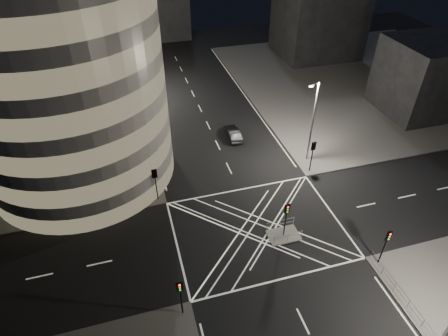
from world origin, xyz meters
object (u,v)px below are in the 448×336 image
object	(u,v)px
street_lamp_right_far	(312,120)
traffic_signal_island	(286,214)
traffic_signal_nl	(180,292)
sedan	(233,133)
central_island	(283,235)
traffic_signal_nr	(386,241)
street_lamp_left_far	(127,67)
street_lamp_left_near	(140,131)
traffic_signal_fr	(313,151)
traffic_signal_fl	(155,179)

from	to	relation	value
street_lamp_right_far	traffic_signal_island	bearing A→B (deg)	-125.30
traffic_signal_nl	traffic_signal_island	xyz separation A→B (m)	(10.80, 5.30, 0.00)
sedan	central_island	bearing A→B (deg)	90.14
traffic_signal_nl	traffic_signal_island	size ratio (longest dim) A/B	1.00
traffic_signal_nr	sedan	size ratio (longest dim) A/B	0.94
traffic_signal_island	street_lamp_left_far	world-z (taller)	street_lamp_left_far
central_island	street_lamp_right_far	world-z (taller)	street_lamp_right_far
traffic_signal_nr	street_lamp_right_far	xyz separation A→B (m)	(0.64, 15.80, 2.63)
traffic_signal_nr	street_lamp_left_near	distance (m)	26.32
central_island	street_lamp_left_far	xyz separation A→B (m)	(-11.44, 31.50, 5.47)
central_island	traffic_signal_island	size ratio (longest dim) A/B	0.75
traffic_signal_fr	traffic_signal_island	world-z (taller)	same
street_lamp_left_far	traffic_signal_island	bearing A→B (deg)	-70.05
traffic_signal_nl	traffic_signal_fl	bearing A→B (deg)	90.00
central_island	traffic_signal_fr	size ratio (longest dim) A/B	0.75
traffic_signal_fl	traffic_signal_fr	distance (m)	17.60
traffic_signal_fl	traffic_signal_nr	bearing A→B (deg)	-37.69
traffic_signal_nl	sedan	size ratio (longest dim) A/B	0.94
traffic_signal_nl	street_lamp_left_far	world-z (taller)	street_lamp_left_far
street_lamp_left_far	traffic_signal_nl	bearing A→B (deg)	-89.01
traffic_signal_nl	street_lamp_left_far	distance (m)	36.90
traffic_signal_nl	sedan	distance (m)	25.54
central_island	street_lamp_left_far	size ratio (longest dim) A/B	0.30
traffic_signal_nr	street_lamp_left_far	bearing A→B (deg)	116.36
central_island	street_lamp_left_near	size ratio (longest dim) A/B	0.30
street_lamp_right_far	street_lamp_left_near	bearing A→B (deg)	170.97
traffic_signal_island	traffic_signal_nl	bearing A→B (deg)	-153.86
traffic_signal_fr	street_lamp_right_far	size ratio (longest dim) A/B	0.40
traffic_signal_nr	street_lamp_left_far	world-z (taller)	street_lamp_left_far
central_island	traffic_signal_nr	world-z (taller)	traffic_signal_nr
street_lamp_left_far	traffic_signal_fl	bearing A→B (deg)	-88.43
central_island	street_lamp_right_far	bearing A→B (deg)	54.70
traffic_signal_nr	traffic_signal_fl	bearing A→B (deg)	142.31
traffic_signal_nl	traffic_signal_nr	size ratio (longest dim) A/B	1.00
traffic_signal_fr	street_lamp_left_far	distance (m)	29.63
central_island	sedan	bearing A→B (deg)	88.88
traffic_signal_nl	street_lamp_right_far	size ratio (longest dim) A/B	0.40
street_lamp_right_far	sedan	size ratio (longest dim) A/B	2.34
traffic_signal_nl	traffic_signal_island	bearing A→B (deg)	26.14
traffic_signal_island	street_lamp_left_near	bearing A→B (deg)	130.27
traffic_signal_nl	traffic_signal_fr	size ratio (longest dim) A/B	1.00
street_lamp_left_near	street_lamp_right_far	distance (m)	19.11
central_island	traffic_signal_island	world-z (taller)	traffic_signal_island
traffic_signal_island	street_lamp_left_near	xyz separation A→B (m)	(-11.44, 13.50, 2.63)
traffic_signal_nl	traffic_signal_fr	distance (m)	22.24
traffic_signal_fl	traffic_signal_nr	distance (m)	22.24
traffic_signal_fl	traffic_signal_island	size ratio (longest dim) A/B	1.00
traffic_signal_fr	traffic_signal_fl	bearing A→B (deg)	180.00
traffic_signal_nr	street_lamp_left_near	bearing A→B (deg)	134.13
traffic_signal_fl	street_lamp_right_far	bearing A→B (deg)	6.88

